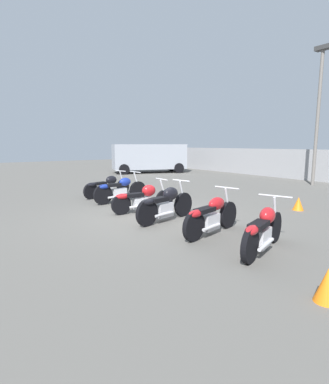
{
  "coord_description": "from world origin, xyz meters",
  "views": [
    {
      "loc": [
        7.0,
        -4.51,
        2.03
      ],
      "look_at": [
        0.0,
        0.43,
        0.65
      ],
      "focal_mm": 28.0,
      "sensor_mm": 36.0,
      "label": 1
    }
  ],
  "objects": [
    {
      "name": "light_pole_left",
      "position": [
        -0.86,
        10.11,
        3.94
      ],
      "size": [
        0.7,
        0.35,
        6.57
      ],
      "color": "slate",
      "rests_on": "ground_plane"
    },
    {
      "name": "motorcycle_slot_1",
      "position": [
        -2.35,
        0.17,
        0.44
      ],
      "size": [
        0.64,
        2.11,
        1.05
      ],
      "rotation": [
        0.0,
        0.0,
        0.09
      ],
      "color": "black",
      "rests_on": "ground_plane"
    },
    {
      "name": "motorcycle_slot_0",
      "position": [
        -3.69,
        0.28,
        0.41
      ],
      "size": [
        0.79,
        2.14,
        0.97
      ],
      "rotation": [
        0.0,
        0.0,
        0.25
      ],
      "color": "black",
      "rests_on": "ground_plane"
    },
    {
      "name": "traffic_cone_far",
      "position": [
        1.98,
        4.1,
        0.2
      ],
      "size": [
        0.33,
        0.33,
        0.41
      ],
      "color": "orange",
      "rests_on": "ground_plane"
    },
    {
      "name": "motorcycle_slot_2",
      "position": [
        -0.62,
        0.06,
        0.41
      ],
      "size": [
        0.63,
        2.1,
        0.96
      ],
      "rotation": [
        0.0,
        0.0,
        -0.02
      ],
      "color": "black",
      "rests_on": "ground_plane"
    },
    {
      "name": "ground_plane",
      "position": [
        0.0,
        0.0,
        0.0
      ],
      "size": [
        60.0,
        60.0,
        0.0
      ],
      "primitive_type": "plane",
      "color": "#5B5954"
    },
    {
      "name": "parked_van",
      "position": [
        -11.11,
        6.92,
        1.12
      ],
      "size": [
        3.38,
        5.4,
        2.01
      ],
      "rotation": [
        0.0,
        0.0,
        -0.33
      ],
      "color": "#999EA8",
      "rests_on": "ground_plane"
    },
    {
      "name": "motorcycle_slot_4",
      "position": [
        2.26,
        0.12,
        0.44
      ],
      "size": [
        0.73,
        2.01,
        1.02
      ],
      "rotation": [
        0.0,
        0.0,
        0.22
      ],
      "color": "black",
      "rests_on": "ground_plane"
    },
    {
      "name": "motorcycle_slot_3",
      "position": [
        0.69,
        -0.02,
        0.46
      ],
      "size": [
        0.71,
        2.08,
        1.05
      ],
      "rotation": [
        0.0,
        0.0,
        0.21
      ],
      "color": "black",
      "rests_on": "ground_plane"
    },
    {
      "name": "traffic_cone_near",
      "position": [
        5.26,
        -0.72,
        0.23
      ],
      "size": [
        0.31,
        0.31,
        0.46
      ],
      "color": "orange",
      "rests_on": "ground_plane"
    },
    {
      "name": "motorcycle_slot_5",
      "position": [
        3.64,
        0.13,
        0.43
      ],
      "size": [
        0.89,
        1.97,
        1.01
      ],
      "rotation": [
        0.0,
        0.0,
        0.32
      ],
      "color": "black",
      "rests_on": "ground_plane"
    }
  ]
}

